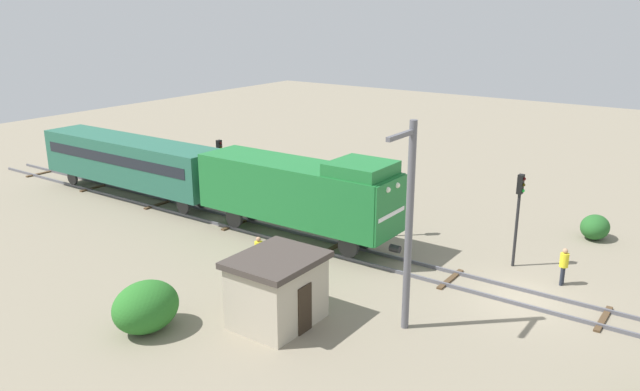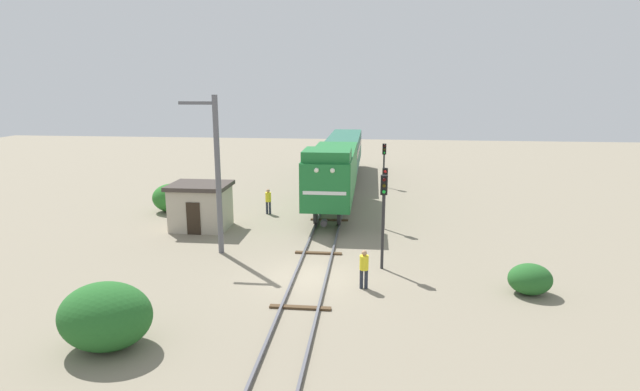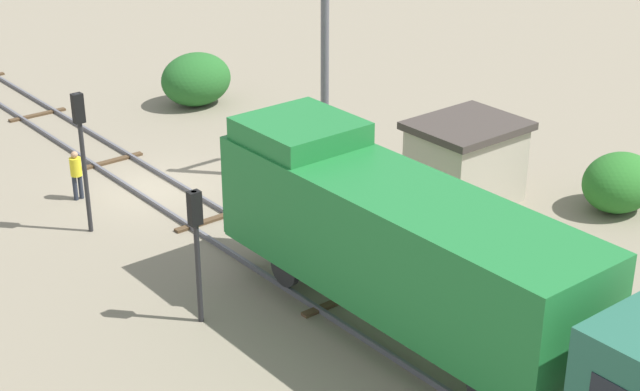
{
  "view_description": "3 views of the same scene",
  "coord_description": "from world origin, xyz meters",
  "px_view_note": "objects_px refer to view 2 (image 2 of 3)",
  "views": [
    {
      "loc": [
        -24.31,
        -6.79,
        11.75
      ],
      "look_at": [
        1.4,
        11.36,
        2.19
      ],
      "focal_mm": 35.0,
      "sensor_mm": 36.0,
      "label": 1
    },
    {
      "loc": [
        2.66,
        -20.91,
        8.5
      ],
      "look_at": [
        -0.58,
        9.46,
        1.66
      ],
      "focal_mm": 28.0,
      "sensor_mm": 36.0,
      "label": 2
    },
    {
      "loc": [
        14.75,
        27.18,
        13.46
      ],
      "look_at": [
        -1.01,
        7.58,
        2.16
      ],
      "focal_mm": 55.0,
      "sensor_mm": 36.0,
      "label": 3
    }
  ],
  "objects_px": {
    "traffic_signal_near": "(383,205)",
    "relay_hut": "(201,206)",
    "catenary_mast": "(217,171)",
    "locomotive": "(332,172)",
    "worker_near_track": "(364,266)",
    "traffic_signal_far": "(384,157)",
    "worker_by_signal": "(268,199)",
    "passenger_car_leading": "(344,150)",
    "traffic_signal_mid": "(385,187)"
  },
  "relations": [
    {
      "from": "traffic_signal_near",
      "to": "relay_hut",
      "type": "height_order",
      "value": "traffic_signal_near"
    },
    {
      "from": "traffic_signal_near",
      "to": "catenary_mast",
      "type": "relative_size",
      "value": 0.56
    },
    {
      "from": "traffic_signal_near",
      "to": "relay_hut",
      "type": "distance_m",
      "value": 12.21
    },
    {
      "from": "locomotive",
      "to": "worker_near_track",
      "type": "xyz_separation_m",
      "value": [
        2.4,
        -12.65,
        -1.78
      ]
    },
    {
      "from": "locomotive",
      "to": "traffic_signal_far",
      "type": "distance_m",
      "value": 9.76
    },
    {
      "from": "catenary_mast",
      "to": "relay_hut",
      "type": "relative_size",
      "value": 2.29
    },
    {
      "from": "traffic_signal_near",
      "to": "worker_near_track",
      "type": "xyz_separation_m",
      "value": [
        -0.8,
        -2.44,
        -2.1
      ]
    },
    {
      "from": "worker_near_track",
      "to": "worker_by_signal",
      "type": "xyz_separation_m",
      "value": [
        -6.6,
        11.83,
        0.0
      ]
    },
    {
      "from": "locomotive",
      "to": "worker_by_signal",
      "type": "bearing_deg",
      "value": -168.95
    },
    {
      "from": "passenger_car_leading",
      "to": "relay_hut",
      "type": "height_order",
      "value": "passenger_car_leading"
    },
    {
      "from": "catenary_mast",
      "to": "traffic_signal_mid",
      "type": "bearing_deg",
      "value": 31.69
    },
    {
      "from": "relay_hut",
      "to": "worker_by_signal",
      "type": "bearing_deg",
      "value": 48.76
    },
    {
      "from": "worker_near_track",
      "to": "worker_by_signal",
      "type": "bearing_deg",
      "value": 22.11
    },
    {
      "from": "worker_by_signal",
      "to": "relay_hut",
      "type": "height_order",
      "value": "relay_hut"
    },
    {
      "from": "traffic_signal_mid",
      "to": "relay_hut",
      "type": "distance_m",
      "value": 11.01
    },
    {
      "from": "traffic_signal_near",
      "to": "worker_near_track",
      "type": "distance_m",
      "value": 3.32
    },
    {
      "from": "traffic_signal_far",
      "to": "catenary_mast",
      "type": "relative_size",
      "value": 0.46
    },
    {
      "from": "traffic_signal_near",
      "to": "traffic_signal_far",
      "type": "relative_size",
      "value": 1.22
    },
    {
      "from": "traffic_signal_far",
      "to": "relay_hut",
      "type": "distance_m",
      "value": 17.64
    },
    {
      "from": "worker_near_track",
      "to": "traffic_signal_far",
      "type": "bearing_deg",
      "value": -10.21
    },
    {
      "from": "passenger_car_leading",
      "to": "catenary_mast",
      "type": "distance_m",
      "value": 22.76
    },
    {
      "from": "worker_near_track",
      "to": "catenary_mast",
      "type": "bearing_deg",
      "value": 55.6
    },
    {
      "from": "traffic_signal_mid",
      "to": "traffic_signal_far",
      "type": "bearing_deg",
      "value": 89.09
    },
    {
      "from": "passenger_car_leading",
      "to": "catenary_mast",
      "type": "bearing_deg",
      "value": -102.88
    },
    {
      "from": "traffic_signal_near",
      "to": "passenger_car_leading",
      "type": "bearing_deg",
      "value": 97.74
    },
    {
      "from": "traffic_signal_far",
      "to": "catenary_mast",
      "type": "distance_m",
      "value": 19.92
    },
    {
      "from": "locomotive",
      "to": "worker_by_signal",
      "type": "distance_m",
      "value": 4.63
    },
    {
      "from": "passenger_car_leading",
      "to": "traffic_signal_far",
      "type": "relative_size",
      "value": 3.82
    },
    {
      "from": "locomotive",
      "to": "traffic_signal_near",
      "type": "xyz_separation_m",
      "value": [
        3.2,
        -10.21,
        0.32
      ]
    },
    {
      "from": "traffic_signal_mid",
      "to": "passenger_car_leading",
      "type": "bearing_deg",
      "value": 101.37
    },
    {
      "from": "traffic_signal_far",
      "to": "catenary_mast",
      "type": "bearing_deg",
      "value": -115.87
    },
    {
      "from": "worker_near_track",
      "to": "catenary_mast",
      "type": "xyz_separation_m",
      "value": [
        -7.46,
        3.86,
        3.25
      ]
    },
    {
      "from": "traffic_signal_near",
      "to": "relay_hut",
      "type": "xyz_separation_m",
      "value": [
        -10.7,
        5.63,
        -1.7
      ]
    },
    {
      "from": "passenger_car_leading",
      "to": "traffic_signal_mid",
      "type": "relative_size",
      "value": 3.79
    },
    {
      "from": "locomotive",
      "to": "traffic_signal_far",
      "type": "relative_size",
      "value": 3.17
    },
    {
      "from": "traffic_signal_far",
      "to": "worker_by_signal",
      "type": "height_order",
      "value": "traffic_signal_far"
    },
    {
      "from": "passenger_car_leading",
      "to": "traffic_signal_near",
      "type": "height_order",
      "value": "traffic_signal_near"
    },
    {
      "from": "traffic_signal_far",
      "to": "worker_near_track",
      "type": "xyz_separation_m",
      "value": [
        -1.2,
        -21.72,
        -1.57
      ]
    },
    {
      "from": "traffic_signal_far",
      "to": "worker_by_signal",
      "type": "relative_size",
      "value": 2.15
    },
    {
      "from": "traffic_signal_mid",
      "to": "worker_by_signal",
      "type": "relative_size",
      "value": 2.18
    },
    {
      "from": "passenger_car_leading",
      "to": "worker_by_signal",
      "type": "relative_size",
      "value": 8.24
    },
    {
      "from": "traffic_signal_near",
      "to": "catenary_mast",
      "type": "xyz_separation_m",
      "value": [
        -8.26,
        1.42,
        1.15
      ]
    },
    {
      "from": "traffic_signal_far",
      "to": "worker_near_track",
      "type": "bearing_deg",
      "value": -93.16
    },
    {
      "from": "locomotive",
      "to": "catenary_mast",
      "type": "distance_m",
      "value": 10.25
    },
    {
      "from": "passenger_car_leading",
      "to": "traffic_signal_far",
      "type": "xyz_separation_m",
      "value": [
        3.6,
        -4.26,
        0.04
      ]
    },
    {
      "from": "locomotive",
      "to": "relay_hut",
      "type": "xyz_separation_m",
      "value": [
        -7.5,
        -4.58,
        -1.38
      ]
    },
    {
      "from": "passenger_car_leading",
      "to": "traffic_signal_mid",
      "type": "xyz_separation_m",
      "value": [
        3.4,
        -16.9,
        0.06
      ]
    },
    {
      "from": "worker_by_signal",
      "to": "catenary_mast",
      "type": "relative_size",
      "value": 0.21
    },
    {
      "from": "worker_by_signal",
      "to": "relay_hut",
      "type": "xyz_separation_m",
      "value": [
        -3.3,
        -3.76,
        0.4
      ]
    },
    {
      "from": "passenger_car_leading",
      "to": "worker_near_track",
      "type": "xyz_separation_m",
      "value": [
        2.4,
        -25.99,
        -1.53
      ]
    }
  ]
}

